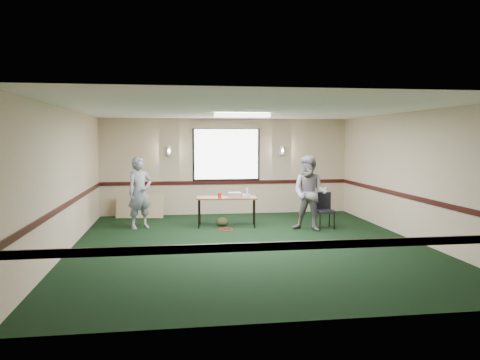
{
  "coord_description": "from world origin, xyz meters",
  "views": [
    {
      "loc": [
        -1.52,
        -9.14,
        2.12
      ],
      "look_at": [
        0.0,
        1.3,
        1.2
      ],
      "focal_mm": 35.0,
      "sensor_mm": 36.0,
      "label": 1
    }
  ],
  "objects": [
    {
      "name": "room_shell",
      "position": [
        0.0,
        2.12,
        1.58
      ],
      "size": [
        8.0,
        8.02,
        8.0
      ],
      "color": "tan",
      "rests_on": "ground"
    },
    {
      "name": "red_cup",
      "position": [
        -0.4,
        1.94,
        0.78
      ],
      "size": [
        0.08,
        0.08,
        0.12
      ],
      "primitive_type": "cylinder",
      "color": "red",
      "rests_on": "folding_table"
    },
    {
      "name": "ground",
      "position": [
        0.0,
        0.0,
        0.0
      ],
      "size": [
        8.0,
        8.0,
        0.0
      ],
      "primitive_type": "plane",
      "color": "black",
      "rests_on": "ground"
    },
    {
      "name": "duffel_bag",
      "position": [
        -0.32,
        2.12,
        0.11
      ],
      "size": [
        0.31,
        0.24,
        0.21
      ],
      "primitive_type": "ellipsoid",
      "rotation": [
        0.0,
        0.0,
        -0.05
      ],
      "color": "#3F3F24",
      "rests_on": "ground"
    },
    {
      "name": "folded_table",
      "position": [
        -2.4,
        3.6,
        0.32
      ],
      "size": [
        1.28,
        0.37,
        0.65
      ],
      "primitive_type": "cube",
      "rotation": [
        -0.21,
        0.0,
        -0.14
      ],
      "color": "tan",
      "rests_on": "ground"
    },
    {
      "name": "game_console",
      "position": [
        0.26,
        2.09,
        0.75
      ],
      "size": [
        0.2,
        0.16,
        0.05
      ],
      "primitive_type": "cube",
      "rotation": [
        0.0,
        0.0,
        -0.01
      ],
      "color": "silver",
      "rests_on": "folding_table"
    },
    {
      "name": "water_bottle",
      "position": [
        0.27,
        1.93,
        0.83
      ],
      "size": [
        0.06,
        0.06,
        0.22
      ],
      "primitive_type": "cylinder",
      "color": "#93C0F1",
      "rests_on": "folding_table"
    },
    {
      "name": "projector",
      "position": [
        -0.02,
        2.07,
        0.78
      ],
      "size": [
        0.34,
        0.3,
        0.11
      ],
      "primitive_type": "cube",
      "rotation": [
        0.0,
        0.0,
        -0.1
      ],
      "color": "#98969F",
      "rests_on": "folding_table"
    },
    {
      "name": "person_left",
      "position": [
        -2.29,
        2.14,
        0.85
      ],
      "size": [
        0.74,
        0.67,
        1.71
      ],
      "primitive_type": "imported",
      "rotation": [
        0.0,
        0.0,
        0.54
      ],
      "color": "#3D4F87",
      "rests_on": "ground"
    },
    {
      "name": "person_right",
      "position": [
        1.64,
        1.29,
        0.87
      ],
      "size": [
        1.07,
        1.0,
        1.74
      ],
      "primitive_type": "imported",
      "rotation": [
        0.0,
        0.0,
        -0.54
      ],
      "color": "#7282B1",
      "rests_on": "ground"
    },
    {
      "name": "folding_table",
      "position": [
        -0.22,
        2.03,
        0.67
      ],
      "size": [
        1.51,
        0.74,
        0.72
      ],
      "rotation": [
        0.0,
        0.0,
        -0.12
      ],
      "color": "#592819",
      "rests_on": "ground"
    },
    {
      "name": "conference_chair",
      "position": [
        2.07,
        1.56,
        0.49
      ],
      "size": [
        0.41,
        0.43,
        0.85
      ],
      "rotation": [
        0.0,
        0.0,
        -0.0
      ],
      "color": "black",
      "rests_on": "ground"
    },
    {
      "name": "cable_coil",
      "position": [
        -0.29,
        1.64,
        0.01
      ],
      "size": [
        0.36,
        0.36,
        0.02
      ],
      "primitive_type": "torus",
      "rotation": [
        0.0,
        0.0,
        0.04
      ],
      "color": "red",
      "rests_on": "ground"
    }
  ]
}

